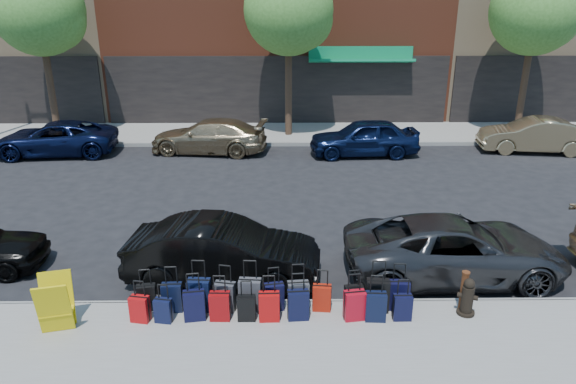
{
  "coord_description": "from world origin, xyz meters",
  "views": [
    {
      "loc": [
        0.19,
        -13.44,
        5.81
      ],
      "look_at": [
        0.34,
        -1.5,
        1.39
      ],
      "focal_mm": 32.0,
      "sensor_mm": 36.0,
      "label": 1
    }
  ],
  "objects_px": {
    "car_near_2": "(454,248)",
    "tree_center": "(292,13)",
    "car_far_3": "(534,135)",
    "tree_left": "(42,13)",
    "bollard": "(464,290)",
    "car_near_1": "(223,252)",
    "display_rack": "(56,304)",
    "car_far_1": "(209,136)",
    "fire_hydrant": "(467,298)",
    "car_far_2": "(364,137)",
    "tree_right": "(539,13)",
    "car_far_0": "(55,139)",
    "suitcase_front_5": "(274,297)"
  },
  "relations": [
    {
      "from": "tree_center",
      "to": "car_far_3",
      "type": "xyz_separation_m",
      "value": [
        9.88,
        -2.57,
        -4.71
      ]
    },
    {
      "from": "tree_center",
      "to": "car_near_1",
      "type": "bearing_deg",
      "value": -97.69
    },
    {
      "from": "car_far_0",
      "to": "car_far_2",
      "type": "xyz_separation_m",
      "value": [
        12.44,
        -0.25,
        0.07
      ]
    },
    {
      "from": "tree_right",
      "to": "fire_hydrant",
      "type": "relative_size",
      "value": 9.54
    },
    {
      "from": "bollard",
      "to": "car_far_1",
      "type": "height_order",
      "value": "car_far_1"
    },
    {
      "from": "suitcase_front_5",
      "to": "car_far_0",
      "type": "distance_m",
      "value": 14.65
    },
    {
      "from": "car_near_2",
      "to": "tree_center",
      "type": "bearing_deg",
      "value": 13.93
    },
    {
      "from": "car_near_2",
      "to": "car_far_2",
      "type": "xyz_separation_m",
      "value": [
        -0.54,
        9.76,
        0.06
      ]
    },
    {
      "from": "bollard",
      "to": "car_far_0",
      "type": "distance_m",
      "value": 17.19
    },
    {
      "from": "tree_center",
      "to": "car_far_0",
      "type": "xyz_separation_m",
      "value": [
        -9.6,
        -2.71,
        -4.74
      ]
    },
    {
      "from": "fire_hydrant",
      "to": "tree_right",
      "type": "bearing_deg",
      "value": 87.02
    },
    {
      "from": "tree_right",
      "to": "fire_hydrant",
      "type": "bearing_deg",
      "value": -117.09
    },
    {
      "from": "display_rack",
      "to": "car_far_1",
      "type": "height_order",
      "value": "car_far_1"
    },
    {
      "from": "display_rack",
      "to": "car_far_2",
      "type": "bearing_deg",
      "value": 44.15
    },
    {
      "from": "fire_hydrant",
      "to": "car_near_1",
      "type": "bearing_deg",
      "value": -174.23
    },
    {
      "from": "bollard",
      "to": "fire_hydrant",
      "type": "bearing_deg",
      "value": -76.98
    },
    {
      "from": "tree_right",
      "to": "display_rack",
      "type": "relative_size",
      "value": 7.05
    },
    {
      "from": "tree_left",
      "to": "suitcase_front_5",
      "type": "xyz_separation_m",
      "value": [
        9.88,
        -14.28,
        -4.98
      ]
    },
    {
      "from": "tree_left",
      "to": "suitcase_front_5",
      "type": "bearing_deg",
      "value": -55.32
    },
    {
      "from": "bollard",
      "to": "car_far_1",
      "type": "distance_m",
      "value": 13.53
    },
    {
      "from": "car_far_0",
      "to": "bollard",
      "type": "bearing_deg",
      "value": 42.48
    },
    {
      "from": "tree_right",
      "to": "bollard",
      "type": "height_order",
      "value": "tree_right"
    },
    {
      "from": "bollard",
      "to": "car_near_1",
      "type": "height_order",
      "value": "car_near_1"
    },
    {
      "from": "bollard",
      "to": "car_far_2",
      "type": "height_order",
      "value": "car_far_2"
    },
    {
      "from": "fire_hydrant",
      "to": "car_far_2",
      "type": "xyz_separation_m",
      "value": [
        -0.25,
        11.52,
        0.24
      ]
    },
    {
      "from": "tree_right",
      "to": "car_far_1",
      "type": "distance_m",
      "value": 14.92
    },
    {
      "from": "car_far_3",
      "to": "suitcase_front_5",
      "type": "bearing_deg",
      "value": -34.27
    },
    {
      "from": "bollard",
      "to": "tree_left",
      "type": "bearing_deg",
      "value": 133.39
    },
    {
      "from": "tree_left",
      "to": "car_far_3",
      "type": "bearing_deg",
      "value": -7.19
    },
    {
      "from": "bollard",
      "to": "car_far_0",
      "type": "xyz_separation_m",
      "value": [
        -12.66,
        11.63,
        0.09
      ]
    },
    {
      "from": "tree_left",
      "to": "tree_center",
      "type": "distance_m",
      "value": 10.5
    },
    {
      "from": "car_far_3",
      "to": "tree_left",
      "type": "bearing_deg",
      "value": -89.6
    },
    {
      "from": "car_near_2",
      "to": "car_far_3",
      "type": "xyz_separation_m",
      "value": [
        6.5,
        10.16,
        0.03
      ]
    },
    {
      "from": "display_rack",
      "to": "car_near_2",
      "type": "bearing_deg",
      "value": 1.1
    },
    {
      "from": "tree_right",
      "to": "tree_left",
      "type": "bearing_deg",
      "value": 180.0
    },
    {
      "from": "tree_left",
      "to": "tree_right",
      "type": "relative_size",
      "value": 1.0
    },
    {
      "from": "suitcase_front_5",
      "to": "car_far_0",
      "type": "height_order",
      "value": "car_far_0"
    },
    {
      "from": "tree_right",
      "to": "display_rack",
      "type": "xyz_separation_m",
      "value": [
        -15.08,
        -14.86,
        -4.75
      ]
    },
    {
      "from": "tree_left",
      "to": "tree_right",
      "type": "distance_m",
      "value": 21.0
    },
    {
      "from": "tree_center",
      "to": "display_rack",
      "type": "xyz_separation_m",
      "value": [
        -4.58,
        -14.86,
        -4.75
      ]
    },
    {
      "from": "suitcase_front_5",
      "to": "bollard",
      "type": "bearing_deg",
      "value": -11.3
    },
    {
      "from": "fire_hydrant",
      "to": "car_far_3",
      "type": "bearing_deg",
      "value": 84.45
    },
    {
      "from": "tree_center",
      "to": "suitcase_front_5",
      "type": "height_order",
      "value": "tree_center"
    },
    {
      "from": "car_far_0",
      "to": "display_rack",
      "type": "bearing_deg",
      "value": 17.5
    },
    {
      "from": "display_rack",
      "to": "car_far_3",
      "type": "height_order",
      "value": "car_far_3"
    },
    {
      "from": "tree_left",
      "to": "car_near_1",
      "type": "xyz_separation_m",
      "value": [
        8.76,
        -12.88,
        -4.72
      ]
    },
    {
      "from": "suitcase_front_5",
      "to": "car_near_1",
      "type": "bearing_deg",
      "value": 118.36
    },
    {
      "from": "car_far_2",
      "to": "car_far_3",
      "type": "relative_size",
      "value": 1.01
    },
    {
      "from": "car_far_0",
      "to": "car_far_1",
      "type": "distance_m",
      "value": 6.17
    },
    {
      "from": "car_near_2",
      "to": "fire_hydrant",
      "type": "bearing_deg",
      "value": 169.8
    }
  ]
}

